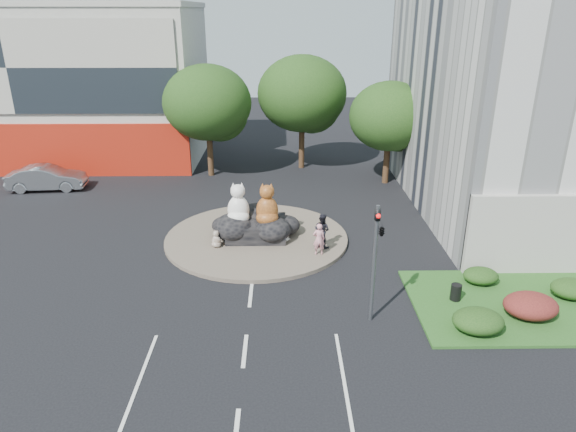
# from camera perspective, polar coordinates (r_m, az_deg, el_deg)

# --- Properties ---
(ground) EXTENTS (120.00, 120.00, 0.00)m
(ground) POSITION_cam_1_polar(r_m,az_deg,el_deg) (19.77, -4.82, -14.70)
(ground) COLOR black
(ground) RESTS_ON ground
(roundabout_island) EXTENTS (10.00, 10.00, 0.20)m
(roundabout_island) POSITION_cam_1_polar(r_m,az_deg,el_deg) (28.37, -3.51, -2.42)
(roundabout_island) COLOR brown
(roundabout_island) RESTS_ON ground
(rock_plinth) EXTENTS (3.20, 2.60, 0.90)m
(rock_plinth) POSITION_cam_1_polar(r_m,az_deg,el_deg) (28.15, -3.54, -1.40)
(rock_plinth) COLOR black
(rock_plinth) RESTS_ON roundabout_island
(shophouse_block) EXTENTS (25.20, 12.30, 17.40)m
(shophouse_block) POSITION_cam_1_polar(r_m,az_deg,el_deg) (48.18, -25.20, 13.24)
(shophouse_block) COLOR beige
(shophouse_block) RESTS_ON ground
(grass_verge) EXTENTS (10.00, 6.00, 0.12)m
(grass_verge) POSITION_cam_1_polar(r_m,az_deg,el_deg) (24.57, 25.25, -8.87)
(grass_verge) COLOR #224F1A
(grass_verge) RESTS_ON ground
(tree_left) EXTENTS (6.46, 6.46, 8.27)m
(tree_left) POSITION_cam_1_polar(r_m,az_deg,el_deg) (38.82, -8.82, 11.97)
(tree_left) COLOR #382314
(tree_left) RESTS_ON ground
(tree_mid) EXTENTS (6.84, 6.84, 8.76)m
(tree_mid) POSITION_cam_1_polar(r_m,az_deg,el_deg) (40.41, 1.67, 13.04)
(tree_mid) COLOR #382314
(tree_mid) RESTS_ON ground
(tree_right) EXTENTS (5.70, 5.70, 7.30)m
(tree_right) POSITION_cam_1_polar(r_m,az_deg,el_deg) (37.39, 11.30, 10.47)
(tree_right) COLOR #382314
(tree_right) RESTS_ON ground
(hedge_near_green) EXTENTS (2.00, 1.60, 0.90)m
(hedge_near_green) POSITION_cam_1_polar(r_m,az_deg,el_deg) (21.59, 20.37, -10.87)
(hedge_near_green) COLOR #183B12
(hedge_near_green) RESTS_ON grass_verge
(hedge_red) EXTENTS (2.20, 1.76, 0.99)m
(hedge_red) POSITION_cam_1_polar(r_m,az_deg,el_deg) (23.32, 25.36, -8.99)
(hedge_red) COLOR #4E1417
(hedge_red) RESTS_ON grass_verge
(hedge_mid_green) EXTENTS (1.80, 1.44, 0.81)m
(hedge_mid_green) POSITION_cam_1_polar(r_m,az_deg,el_deg) (25.66, 29.00, -7.07)
(hedge_mid_green) COLOR #183B12
(hedge_mid_green) RESTS_ON grass_verge
(hedge_back_green) EXTENTS (1.60, 1.28, 0.72)m
(hedge_back_green) POSITION_cam_1_polar(r_m,az_deg,el_deg) (25.21, 20.63, -6.23)
(hedge_back_green) COLOR #183B12
(hedge_back_green) RESTS_ON grass_verge
(traffic_light) EXTENTS (0.44, 1.24, 5.00)m
(traffic_light) POSITION_cam_1_polar(r_m,az_deg,el_deg) (19.94, 10.01, -2.55)
(traffic_light) COLOR #595B60
(traffic_light) RESTS_ON ground
(street_lamp) EXTENTS (2.34, 0.22, 8.06)m
(street_lamp) POSITION_cam_1_polar(r_m,az_deg,el_deg) (27.39, 24.01, 4.71)
(street_lamp) COLOR #595B60
(street_lamp) RESTS_ON ground
(cat_white) EXTENTS (1.39, 1.22, 2.25)m
(cat_white) POSITION_cam_1_polar(r_m,az_deg,el_deg) (27.50, -5.55, 1.49)
(cat_white) COLOR white
(cat_white) RESTS_ON rock_plinth
(cat_tabby) EXTENTS (1.41, 1.24, 2.27)m
(cat_tabby) POSITION_cam_1_polar(r_m,az_deg,el_deg) (27.24, -2.33, 1.41)
(cat_tabby) COLOR #AD4C24
(cat_tabby) RESTS_ON rock_plinth
(kitten_calico) EXTENTS (0.74, 0.71, 0.95)m
(kitten_calico) POSITION_cam_1_polar(r_m,az_deg,el_deg) (27.13, -7.98, -2.46)
(kitten_calico) COLOR silver
(kitten_calico) RESTS_ON roundabout_island
(kitten_white) EXTENTS (0.60, 0.59, 0.76)m
(kitten_white) POSITION_cam_1_polar(r_m,az_deg,el_deg) (27.54, -0.32, -2.06)
(kitten_white) COLOR silver
(kitten_white) RESTS_ON roundabout_island
(pedestrian_pink) EXTENTS (0.64, 0.44, 1.69)m
(pedestrian_pink) POSITION_cam_1_polar(r_m,az_deg,el_deg) (25.93, 3.45, -2.57)
(pedestrian_pink) COLOR pink
(pedestrian_pink) RESTS_ON roundabout_island
(pedestrian_dark) EXTENTS (1.14, 1.09, 1.85)m
(pedestrian_dark) POSITION_cam_1_polar(r_m,az_deg,el_deg) (26.73, 3.79, -1.61)
(pedestrian_dark) COLOR black
(pedestrian_dark) RESTS_ON roundabout_island
(parked_car) EXTENTS (5.37, 2.28, 1.72)m
(parked_car) POSITION_cam_1_polar(r_m,az_deg,el_deg) (39.76, -25.23, 3.85)
(parked_car) COLOR #96989C
(parked_car) RESTS_ON ground
(litter_bin) EXTENTS (0.56, 0.56, 0.73)m
(litter_bin) POSITION_cam_1_polar(r_m,az_deg,el_deg) (23.46, 18.15, -8.05)
(litter_bin) COLOR black
(litter_bin) RESTS_ON grass_verge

